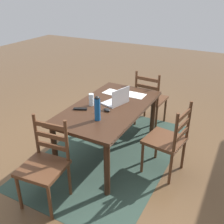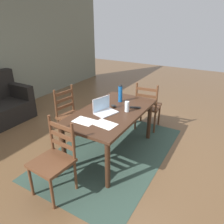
{
  "view_description": "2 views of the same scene",
  "coord_description": "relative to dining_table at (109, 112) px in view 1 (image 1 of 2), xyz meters",
  "views": [
    {
      "loc": [
        2.73,
        1.5,
        2.18
      ],
      "look_at": [
        -0.14,
        -0.03,
        0.59
      ],
      "focal_mm": 42.53,
      "sensor_mm": 36.0,
      "label": 1
    },
    {
      "loc": [
        -2.55,
        -1.49,
        2.04
      ],
      "look_at": [
        0.1,
        0.05,
        0.67
      ],
      "focal_mm": 34.16,
      "sensor_mm": 36.0,
      "label": 2
    }
  ],
  "objects": [
    {
      "name": "chair_far_head",
      "position": [
        0.01,
        0.81,
        -0.19
      ],
      "size": [
        0.5,
        0.5,
        0.95
      ],
      "color": "#56331E",
      "rests_on": "ground"
    },
    {
      "name": "area_rug",
      "position": [
        0.0,
        0.0,
        -0.65
      ],
      "size": [
        2.57,
        1.64,
        0.01
      ],
      "primitive_type": "cube",
      "color": "#2D4238",
      "rests_on": "ground"
    },
    {
      "name": "paper_stack_left",
      "position": [
        -0.49,
        0.14,
        0.1
      ],
      "size": [
        0.21,
        0.3,
        0.0
      ],
      "primitive_type": "cube",
      "rotation": [
        0.0,
        0.0,
        -0.0
      ],
      "color": "white",
      "rests_on": "dining_table"
    },
    {
      "name": "paper_stack_right",
      "position": [
        -0.43,
        -0.15,
        0.1
      ],
      "size": [
        0.24,
        0.32,
        0.0
      ],
      "primitive_type": "cube",
      "rotation": [
        0.0,
        0.0,
        -0.11
      ],
      "color": "white",
      "rests_on": "dining_table"
    },
    {
      "name": "water_bottle",
      "position": [
        0.4,
        0.07,
        0.25
      ],
      "size": [
        0.07,
        0.07,
        0.3
      ],
      "color": "#145199",
      "rests_on": "dining_table"
    },
    {
      "name": "dining_table",
      "position": [
        0.0,
        0.0,
        0.0
      ],
      "size": [
        1.59,
        0.88,
        0.74
      ],
      "color": "#382114",
      "rests_on": "ground"
    },
    {
      "name": "computer_mouse",
      "position": [
        0.15,
        0.05,
        0.11
      ],
      "size": [
        0.09,
        0.11,
        0.03
      ],
      "primitive_type": "ellipsoid",
      "rotation": [
        0.0,
        0.0,
        -0.28
      ],
      "color": "black",
      "rests_on": "dining_table"
    },
    {
      "name": "laptop",
      "position": [
        -0.11,
        0.06,
        0.15
      ],
      "size": [
        0.37,
        0.3,
        0.23
      ],
      "color": "silver",
      "rests_on": "dining_table"
    },
    {
      "name": "chair_left_far",
      "position": [
        -1.08,
        0.17,
        -0.19
      ],
      "size": [
        0.47,
        0.47,
        0.95
      ],
      "color": "#56331E",
      "rests_on": "ground"
    },
    {
      "name": "tv_remote",
      "position": [
        0.27,
        -0.27,
        0.1
      ],
      "size": [
        0.11,
        0.17,
        0.02
      ],
      "primitive_type": "cube",
      "rotation": [
        0.0,
        0.0,
        0.42
      ],
      "color": "black",
      "rests_on": "dining_table"
    },
    {
      "name": "chair_right_near",
      "position": [
        1.08,
        -0.18,
        -0.19
      ],
      "size": [
        0.48,
        0.48,
        0.95
      ],
      "color": "#56331E",
      "rests_on": "ground"
    },
    {
      "name": "drinking_glass",
      "position": [
        0.09,
        -0.21,
        0.17
      ],
      "size": [
        0.06,
        0.06,
        0.16
      ],
      "primitive_type": "cylinder",
      "color": "silver",
      "rests_on": "dining_table"
    },
    {
      "name": "ground_plane",
      "position": [
        0.0,
        0.0,
        -0.65
      ],
      "size": [
        14.0,
        14.0,
        0.0
      ],
      "primitive_type": "plane",
      "color": "brown"
    }
  ]
}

